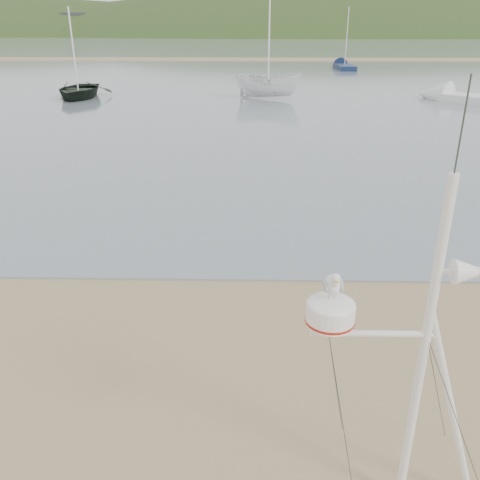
{
  "coord_description": "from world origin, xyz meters",
  "views": [
    {
      "loc": [
        2.87,
        -5.28,
        4.92
      ],
      "look_at": [
        2.73,
        1.0,
        2.21
      ],
      "focal_mm": 38.0,
      "sensor_mm": 36.0,
      "label": 1
    }
  ],
  "objects_px": {
    "mast_rig": "(408,423)",
    "boat_dark": "(74,57)",
    "boat_white": "(269,64)",
    "sailboat_white_near": "(457,97)",
    "sailboat_blue_far": "(341,66)"
  },
  "relations": [
    {
      "from": "mast_rig",
      "to": "boat_white",
      "type": "height_order",
      "value": "boat_white"
    },
    {
      "from": "boat_white",
      "to": "sailboat_blue_far",
      "type": "relative_size",
      "value": 0.65
    },
    {
      "from": "boat_white",
      "to": "sailboat_blue_far",
      "type": "height_order",
      "value": "sailboat_blue_far"
    },
    {
      "from": "boat_white",
      "to": "sailboat_white_near",
      "type": "height_order",
      "value": "sailboat_white_near"
    },
    {
      "from": "boat_white",
      "to": "sailboat_blue_far",
      "type": "bearing_deg",
      "value": -4.0
    },
    {
      "from": "mast_rig",
      "to": "sailboat_white_near",
      "type": "relative_size",
      "value": 0.56
    },
    {
      "from": "boat_white",
      "to": "sailboat_blue_far",
      "type": "distance_m",
      "value": 27.19
    },
    {
      "from": "boat_dark",
      "to": "sailboat_blue_far",
      "type": "xyz_separation_m",
      "value": [
        22.3,
        25.49,
        -2.41
      ]
    },
    {
      "from": "sailboat_white_near",
      "to": "boat_white",
      "type": "bearing_deg",
      "value": 175.38
    },
    {
      "from": "boat_dark",
      "to": "boat_white",
      "type": "bearing_deg",
      "value": -1.14
    },
    {
      "from": "mast_rig",
      "to": "boat_white",
      "type": "distance_m",
      "value": 31.97
    },
    {
      "from": "mast_rig",
      "to": "sailboat_blue_far",
      "type": "height_order",
      "value": "sailboat_blue_far"
    },
    {
      "from": "boat_dark",
      "to": "sailboat_blue_far",
      "type": "relative_size",
      "value": 0.76
    },
    {
      "from": "mast_rig",
      "to": "boat_dark",
      "type": "bearing_deg",
      "value": 113.1
    },
    {
      "from": "mast_rig",
      "to": "boat_white",
      "type": "relative_size",
      "value": 0.99
    }
  ]
}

